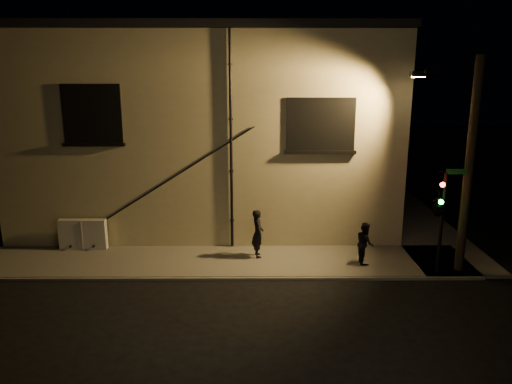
{
  "coord_description": "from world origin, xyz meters",
  "views": [
    {
      "loc": [
        -0.98,
        -15.9,
        7.15
      ],
      "look_at": [
        -0.86,
        1.8,
        2.66
      ],
      "focal_mm": 35.0,
      "sensor_mm": 36.0,
      "label": 1
    }
  ],
  "objects_px": {
    "traffic_signal": "(438,205)",
    "pedestrian_b": "(365,243)",
    "streetlamp_pole": "(466,163)",
    "utility_cabinet": "(83,234)",
    "pedestrian_a": "(258,233)"
  },
  "relations": [
    {
      "from": "utility_cabinet",
      "to": "traffic_signal",
      "type": "relative_size",
      "value": 0.5
    },
    {
      "from": "pedestrian_a",
      "to": "traffic_signal",
      "type": "distance_m",
      "value": 6.49
    },
    {
      "from": "utility_cabinet",
      "to": "streetlamp_pole",
      "type": "xyz_separation_m",
      "value": [
        13.92,
        -2.06,
        3.24
      ]
    },
    {
      "from": "utility_cabinet",
      "to": "streetlamp_pole",
      "type": "distance_m",
      "value": 14.43
    },
    {
      "from": "traffic_signal",
      "to": "streetlamp_pole",
      "type": "relative_size",
      "value": 0.49
    },
    {
      "from": "pedestrian_b",
      "to": "streetlamp_pole",
      "type": "height_order",
      "value": "streetlamp_pole"
    },
    {
      "from": "pedestrian_b",
      "to": "traffic_signal",
      "type": "distance_m",
      "value": 2.95
    },
    {
      "from": "pedestrian_b",
      "to": "traffic_signal",
      "type": "relative_size",
      "value": 0.42
    },
    {
      "from": "traffic_signal",
      "to": "pedestrian_b",
      "type": "bearing_deg",
      "value": 154.74
    },
    {
      "from": "utility_cabinet",
      "to": "traffic_signal",
      "type": "height_order",
      "value": "traffic_signal"
    },
    {
      "from": "utility_cabinet",
      "to": "pedestrian_b",
      "type": "relative_size",
      "value": 1.19
    },
    {
      "from": "pedestrian_b",
      "to": "streetlamp_pole",
      "type": "relative_size",
      "value": 0.2
    },
    {
      "from": "pedestrian_a",
      "to": "pedestrian_b",
      "type": "bearing_deg",
      "value": -109.19
    },
    {
      "from": "utility_cabinet",
      "to": "streetlamp_pole",
      "type": "bearing_deg",
      "value": -8.42
    },
    {
      "from": "streetlamp_pole",
      "to": "traffic_signal",
      "type": "bearing_deg",
      "value": -155.29
    }
  ]
}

